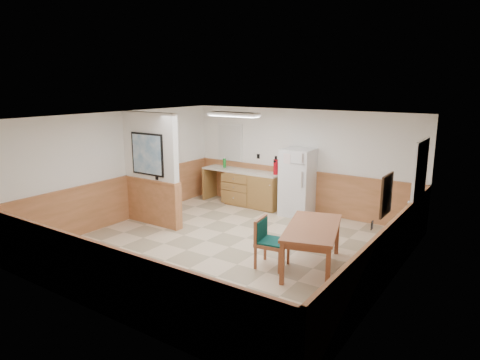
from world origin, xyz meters
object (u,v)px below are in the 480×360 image
Objects in this scene: dining_chair at (267,239)px; soap_bottle at (225,163)px; fire_extinguisher at (276,166)px; refrigerator at (298,182)px; dining_table at (313,232)px; dining_bench at (367,264)px.

soap_bottle is (-3.12, 3.05, 0.53)m from dining_chair.
fire_extinguisher is (-1.55, 3.03, 0.61)m from dining_chair.
refrigerator is 3.06m from dining_table.
fire_extinguisher is (-3.21, 2.76, 0.76)m from dining_bench.
soap_bottle reaches higher than dining_table.
dining_table is 1.18× the size of dining_bench.
dining_chair is (-1.66, -0.27, 0.15)m from dining_bench.
dining_bench is at bearing -30.11° from soap_bottle.
fire_extinguisher is 1.88× the size of soap_bottle.
refrigerator is 1.03× the size of dining_bench.
dining_bench is (0.97, -0.07, -0.31)m from dining_table.
dining_bench is 5.57m from soap_bottle.
refrigerator is 0.88× the size of dining_table.
dining_chair is (-0.68, -0.35, -0.16)m from dining_table.
refrigerator is 3.50× the size of fire_extinguisher.
dining_table is at bearing 18.45° from dining_chair.
dining_table is at bearing -61.70° from refrigerator.
dining_chair is 4.40m from soap_bottle.
dining_table is at bearing 175.51° from dining_bench.
dining_table is at bearing -35.34° from soap_bottle.
dining_table is 2.15× the size of dining_chair.
soap_bottle reaches higher than dining_bench.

